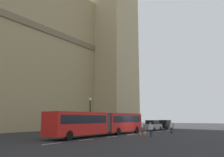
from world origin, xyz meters
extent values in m
plane|color=#262628|center=(0.00, 0.00, 0.00)|extent=(160.00, 160.00, 0.00)
cube|color=silver|center=(-14.40, 0.00, 0.01)|extent=(2.20, 0.16, 0.01)
cube|color=silver|center=(-9.80, 0.00, 0.01)|extent=(2.20, 0.16, 0.01)
cube|color=silver|center=(-5.20, 0.00, 0.01)|extent=(2.20, 0.16, 0.01)
cube|color=silver|center=(-0.60, 0.00, 0.01)|extent=(2.20, 0.16, 0.01)
cube|color=silver|center=(4.00, 0.00, 0.01)|extent=(2.20, 0.16, 0.01)
cube|color=silver|center=(8.60, 0.00, 0.01)|extent=(2.20, 0.16, 0.01)
cube|color=silver|center=(13.20, 0.00, 0.01)|extent=(2.20, 0.16, 0.01)
cube|color=tan|center=(17.48, 16.00, 27.84)|extent=(10.42, 10.42, 55.69)
cube|color=red|center=(-0.03, 2.00, 1.65)|extent=(8.14, 2.50, 2.50)
cube|color=black|center=(-0.03, 2.00, 2.10)|extent=(7.49, 2.54, 0.90)
cube|color=red|center=(-9.07, 2.00, 1.65)|extent=(8.14, 2.50, 2.50)
cube|color=black|center=(-9.07, 2.00, 2.10)|extent=(7.49, 2.54, 0.90)
cylinder|color=#3F3F3F|center=(-4.55, 2.00, 1.65)|extent=(2.38, 2.38, 2.25)
cylinder|color=black|center=(2.57, 0.88, 0.50)|extent=(1.00, 0.30, 1.00)
cylinder|color=black|center=(-2.47, 0.88, 0.50)|extent=(1.00, 0.30, 1.00)
cylinder|color=black|center=(-11.51, 0.88, 0.50)|extent=(1.00, 0.30, 1.00)
cube|color=gray|center=(11.25, 2.13, 0.70)|extent=(4.40, 1.80, 0.90)
cube|color=black|center=(11.05, 2.13, 1.50)|extent=(2.46, 1.66, 0.70)
cylinder|color=black|center=(12.66, 1.32, 0.32)|extent=(0.64, 0.30, 0.64)
cylinder|color=black|center=(9.84, 1.32, 0.32)|extent=(0.64, 0.30, 0.64)
cube|color=black|center=(17.32, 2.15, 0.70)|extent=(4.40, 1.80, 0.90)
cube|color=black|center=(17.12, 2.15, 1.50)|extent=(2.46, 1.66, 0.70)
cylinder|color=black|center=(18.73, 1.34, 0.32)|extent=(0.64, 0.30, 0.64)
cylinder|color=black|center=(15.91, 1.34, 0.32)|extent=(0.64, 0.30, 0.64)
cube|color=black|center=(-1.48, -1.91, 0.01)|extent=(0.36, 0.36, 0.03)
cone|color=orange|center=(-1.48, -1.91, 0.31)|extent=(0.28, 0.28, 0.55)
cylinder|color=white|center=(-1.48, -1.91, 0.33)|extent=(0.17, 0.17, 0.08)
cube|color=black|center=(0.28, -1.72, 0.01)|extent=(0.36, 0.36, 0.03)
cone|color=orange|center=(0.28, -1.72, 0.31)|extent=(0.28, 0.28, 0.55)
cylinder|color=white|center=(0.28, -1.72, 0.33)|extent=(0.17, 0.17, 0.08)
cube|color=black|center=(8.48, -2.35, 0.01)|extent=(0.36, 0.36, 0.03)
cone|color=orange|center=(8.48, -2.35, 0.31)|extent=(0.28, 0.28, 0.55)
cylinder|color=white|center=(8.48, -2.35, 0.33)|extent=(0.17, 0.17, 0.08)
cylinder|color=black|center=(-1.54, 6.50, 0.15)|extent=(0.32, 0.32, 0.30)
cylinder|color=black|center=(-1.54, 6.50, 2.40)|extent=(0.16, 0.16, 4.80)
sphere|color=beige|center=(-1.54, 6.50, 5.05)|extent=(0.44, 0.44, 0.44)
cylinder|color=#262D4C|center=(-2.53, -3.94, 0.43)|extent=(0.16, 0.16, 0.86)
cylinder|color=#262D4C|center=(-2.73, -3.93, 0.43)|extent=(0.16, 0.16, 0.86)
cube|color=silver|center=(-2.63, -3.93, 1.16)|extent=(0.26, 0.41, 0.60)
sphere|color=tan|center=(-2.63, -3.93, 1.58)|extent=(0.22, 0.22, 0.22)
cylinder|color=#262D4C|center=(4.98, -3.65, 0.43)|extent=(0.16, 0.16, 0.86)
cylinder|color=#262D4C|center=(4.84, -3.78, 0.43)|extent=(0.16, 0.16, 0.86)
cube|color=silver|center=(4.91, -3.72, 1.16)|extent=(0.45, 0.45, 0.60)
sphere|color=beige|center=(4.91, -3.72, 1.58)|extent=(0.22, 0.22, 0.22)
camera|label=1|loc=(-28.75, -16.31, 2.23)|focal=37.16mm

